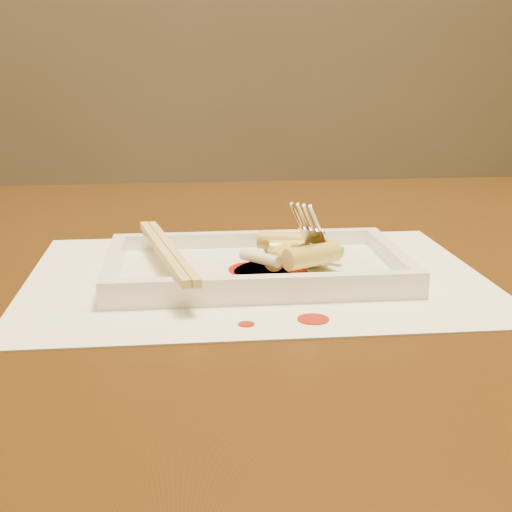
{
  "coord_description": "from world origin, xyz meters",
  "views": [
    {
      "loc": [
        -0.16,
        -0.66,
        0.94
      ],
      "look_at": [
        -0.09,
        -0.06,
        0.77
      ],
      "focal_mm": 50.0,
      "sensor_mm": 36.0,
      "label": 1
    }
  ],
  "objects": [
    {
      "name": "placemat",
      "position": [
        -0.09,
        -0.06,
        0.75
      ],
      "size": [
        0.4,
        0.3,
        0.0
      ],
      "primitive_type": "cube",
      "color": "white",
      "rests_on": "table"
    },
    {
      "name": "sauce_splatter_b",
      "position": [
        -0.11,
        -0.18,
        0.75
      ],
      "size": [
        0.01,
        0.01,
        0.0
      ],
      "primitive_type": "cylinder",
      "color": "#9D1204",
      "rests_on": "placemat"
    },
    {
      "name": "rice_cake_6",
      "position": [
        -0.04,
        -0.06,
        0.77
      ],
      "size": [
        0.04,
        0.04,
        0.02
      ],
      "primitive_type": "cylinder",
      "rotation": [
        1.57,
        0.0,
        0.74
      ],
      "color": "#CDBF5F",
      "rests_on": "plate_base"
    },
    {
      "name": "sauce_blob_0",
      "position": [
        -0.08,
        -0.07,
        0.76
      ],
      "size": [
        0.05,
        0.05,
        0.0
      ],
      "primitive_type": "cylinder",
      "color": "#9D1204",
      "rests_on": "plate_base"
    },
    {
      "name": "rice_cake_2",
      "position": [
        -0.05,
        -0.09,
        0.78
      ],
      "size": [
        0.05,
        0.04,
        0.02
      ],
      "primitive_type": "cylinder",
      "rotation": [
        1.57,
        0.0,
        2.06
      ],
      "color": "#CDBF5F",
      "rests_on": "plate_base"
    },
    {
      "name": "plate_rim_far",
      "position": [
        -0.09,
        0.01,
        0.77
      ],
      "size": [
        0.26,
        0.01,
        0.01
      ],
      "primitive_type": "cube",
      "color": "white",
      "rests_on": "plate_base"
    },
    {
      "name": "scallion_white",
      "position": [
        -0.09,
        -0.08,
        0.77
      ],
      "size": [
        0.03,
        0.04,
        0.01
      ],
      "primitive_type": "cylinder",
      "rotation": [
        1.57,
        0.0,
        0.75
      ],
      "color": "#EAEACC",
      "rests_on": "plate_base"
    },
    {
      "name": "chopstick_b",
      "position": [
        -0.17,
        -0.06,
        0.78
      ],
      "size": [
        0.05,
        0.2,
        0.01
      ],
      "primitive_type": "cube",
      "rotation": [
        0.0,
        0.0,
        0.2
      ],
      "color": "tan",
      "rests_on": "plate_rim_near"
    },
    {
      "name": "chopstick_a",
      "position": [
        -0.17,
        -0.06,
        0.78
      ],
      "size": [
        0.05,
        0.2,
        0.01
      ],
      "primitive_type": "cube",
      "rotation": [
        0.0,
        0.0,
        0.2
      ],
      "color": "tan",
      "rests_on": "plate_rim_near"
    },
    {
      "name": "plate_base",
      "position": [
        -0.09,
        -0.06,
        0.76
      ],
      "size": [
        0.26,
        0.16,
        0.01
      ],
      "primitive_type": "cube",
      "color": "white",
      "rests_on": "placemat"
    },
    {
      "name": "veg_piece",
      "position": [
        -0.06,
        -0.02,
        0.77
      ],
      "size": [
        0.05,
        0.04,
        0.01
      ],
      "primitive_type": "cube",
      "rotation": [
        0.0,
        0.0,
        0.33
      ],
      "color": "black",
      "rests_on": "plate_base"
    },
    {
      "name": "sauce_splatter_a",
      "position": [
        -0.06,
        -0.18,
        0.75
      ],
      "size": [
        0.02,
        0.02,
        0.0
      ],
      "primitive_type": "cylinder",
      "color": "#9D1204",
      "rests_on": "placemat"
    },
    {
      "name": "scallion_green",
      "position": [
        -0.05,
        -0.04,
        0.77
      ],
      "size": [
        0.07,
        0.06,
        0.01
      ],
      "primitive_type": "cylinder",
      "rotation": [
        1.57,
        0.0,
        0.94
      ],
      "color": "green",
      "rests_on": "plate_base"
    },
    {
      "name": "rice_cake_5",
      "position": [
        -0.06,
        -0.04,
        0.78
      ],
      "size": [
        0.05,
        0.03,
        0.02
      ],
      "primitive_type": "cylinder",
      "rotation": [
        1.57,
        0.0,
        1.28
      ],
      "color": "#CDBF5F",
      "rests_on": "plate_base"
    },
    {
      "name": "rice_cake_4",
      "position": [
        -0.06,
        -0.05,
        0.77
      ],
      "size": [
        0.05,
        0.02,
        0.02
      ],
      "primitive_type": "cylinder",
      "rotation": [
        1.57,
        0.0,
        1.55
      ],
      "color": "#CDBF5F",
      "rests_on": "plate_base"
    },
    {
      "name": "plate_rim_right",
      "position": [
        0.03,
        -0.06,
        0.77
      ],
      "size": [
        0.01,
        0.14,
        0.01
      ],
      "primitive_type": "cube",
      "color": "white",
      "rests_on": "plate_base"
    },
    {
      "name": "table",
      "position": [
        0.0,
        0.0,
        0.65
      ],
      "size": [
        1.4,
        0.9,
        0.75
      ],
      "color": "black",
      "rests_on": "ground"
    },
    {
      "name": "rice_cake_1",
      "position": [
        -0.06,
        -0.05,
        0.77
      ],
      "size": [
        0.03,
        0.05,
        0.02
      ],
      "primitive_type": "cylinder",
      "rotation": [
        1.57,
        0.0,
        0.26
      ],
      "color": "#CDBF5F",
      "rests_on": "plate_base"
    },
    {
      "name": "plate_rim_near",
      "position": [
        -0.09,
        -0.14,
        0.77
      ],
      "size": [
        0.26,
        0.01,
        0.01
      ],
      "primitive_type": "cube",
      "color": "white",
      "rests_on": "plate_base"
    },
    {
      "name": "sauce_blob_2",
      "position": [
        -0.09,
        -0.07,
        0.76
      ],
      "size": [
        0.05,
        0.05,
        0.0
      ],
      "primitive_type": "cylinder",
      "color": "#9D1204",
      "rests_on": "plate_base"
    },
    {
      "name": "rice_cake_3",
      "position": [
        -0.07,
        -0.06,
        0.77
      ],
      "size": [
        0.04,
        0.05,
        0.02
      ],
      "primitive_type": "cylinder",
      "rotation": [
        1.57,
        0.0,
        2.67
      ],
      "color": "#CDBF5F",
      "rests_on": "plate_base"
    },
    {
      "name": "plate_rim_left",
      "position": [
        -0.22,
        -0.06,
        0.77
      ],
      "size": [
        0.01,
        0.14,
        0.01
      ],
      "primitive_type": "cube",
      "color": "white",
      "rests_on": "plate_base"
    },
    {
      "name": "rice_cake_0",
      "position": [
        -0.04,
        -0.06,
        0.77
      ],
      "size": [
        0.04,
        0.04,
        0.02
      ],
      "primitive_type": "cylinder",
      "rotation": [
        1.57,
        0.0,
        2.17
      ],
      "color": "#CDBF5F",
      "rests_on": "plate_base"
    },
    {
      "name": "fork",
      "position": [
        -0.02,
        -0.04,
        0.83
      ],
      "size": [
        0.09,
        0.1,
        0.14
      ],
      "primitive_type": null,
      "color": "silver",
      "rests_on": "plate_base"
    },
    {
      "name": "sauce_blob_1",
      "position": [
        -0.08,
        -0.08,
        0.76
      ],
      "size": [
        0.06,
        0.06,
        0.0
      ],
      "primitive_type": "cylinder",
      "color": "#9D1204",
      "rests_on": "plate_base"
    }
  ]
}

